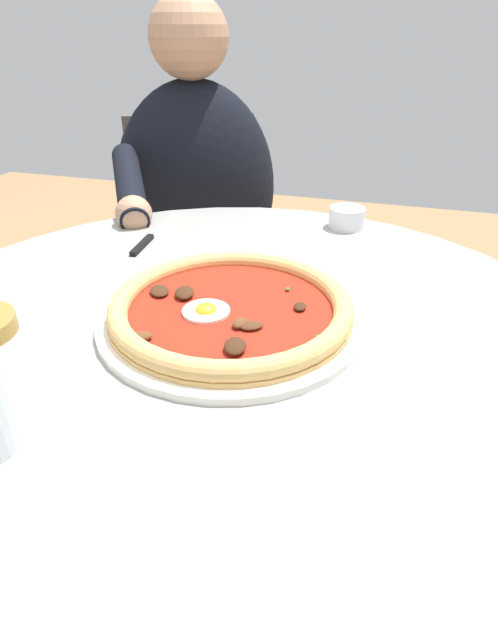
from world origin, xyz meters
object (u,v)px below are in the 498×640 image
object	(u,v)px
ramekin_capers	(347,217)
cafe_chair_diner	(197,240)
pizza_on_plate	(233,311)
dining_table	(233,423)
steak_knife	(149,238)
diner_person	(200,264)

from	to	relation	value
ramekin_capers	cafe_chair_diner	world-z (taller)	cafe_chair_diner
pizza_on_plate	cafe_chair_diner	xyz separation A→B (m)	(0.76, 0.37, -0.23)
dining_table	steak_knife	bearing A→B (deg)	45.39
pizza_on_plate	ramekin_capers	world-z (taller)	ramekin_capers
dining_table	diner_person	bearing A→B (deg)	25.80
ramekin_capers	pizza_on_plate	bearing A→B (deg)	166.70
diner_person	cafe_chair_diner	world-z (taller)	diner_person
ramekin_capers	diner_person	size ratio (longest dim) A/B	0.06
steak_knife	pizza_on_plate	bearing A→B (deg)	-134.55
cafe_chair_diner	steak_knife	bearing A→B (deg)	-165.87
pizza_on_plate	diner_person	distance (m)	0.74
dining_table	cafe_chair_diner	bearing A→B (deg)	25.66
pizza_on_plate	diner_person	world-z (taller)	diner_person
steak_knife	diner_person	xyz separation A→B (m)	(0.40, 0.07, -0.23)
dining_table	diner_person	xyz separation A→B (m)	(0.63, 0.30, -0.05)
ramekin_capers	diner_person	xyz separation A→B (m)	(0.24, 0.40, -0.25)
dining_table	pizza_on_plate	world-z (taller)	pizza_on_plate
diner_person	cafe_chair_diner	distance (m)	0.14
dining_table	ramekin_capers	distance (m)	0.45
dining_table	steak_knife	world-z (taller)	steak_knife
cafe_chair_diner	diner_person	bearing A→B (deg)	-155.07
pizza_on_plate	dining_table	bearing A→B (deg)	49.54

